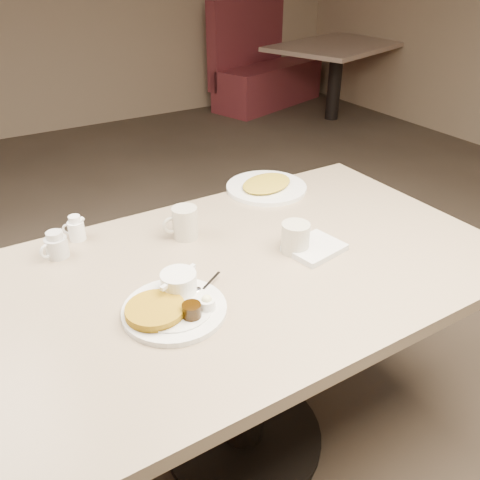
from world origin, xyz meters
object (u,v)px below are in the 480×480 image
booth_back_right (271,68)px  coffee_mug_far (184,223)px  hash_plate (266,186)px  coffee_mug_near (296,237)px  main_plate (173,303)px  creamer_left (56,246)px  diner_table (243,311)px  creamer_right (76,229)px

booth_back_right → coffee_mug_far: bearing=-128.0°
hash_plate → coffee_mug_near: bearing=-112.8°
main_plate → creamer_left: 0.44m
coffee_mug_near → hash_plate: bearing=67.2°
booth_back_right → main_plate: bearing=-127.4°
main_plate → hash_plate: 0.76m
main_plate → hash_plate: (0.59, 0.47, -0.01)m
main_plate → coffee_mug_near: bearing=9.3°
diner_table → coffee_mug_near: coffee_mug_near is taller
main_plate → creamer_right: 0.48m
coffee_mug_far → coffee_mug_near: bearing=-44.5°
main_plate → hash_plate: size_ratio=0.88×
creamer_left → coffee_mug_near: bearing=-28.5°
diner_table → creamer_left: creamer_left is taller
coffee_mug_far → creamer_left: (-0.36, 0.09, -0.01)m
creamer_left → creamer_right: size_ratio=1.12×
diner_table → booth_back_right: bearing=54.5°
coffee_mug_near → coffee_mug_far: (-0.24, 0.24, 0.00)m
booth_back_right → diner_table: bearing=-125.5°
coffee_mug_far → creamer_right: (-0.29, 0.16, -0.01)m
main_plate → coffee_mug_far: (0.18, 0.31, 0.03)m
diner_table → coffee_mug_far: size_ratio=12.90×
diner_table → hash_plate: bearing=48.9°
diner_table → creamer_left: 0.58m
diner_table → creamer_right: 0.57m
coffee_mug_near → diner_table: bearing=175.0°
diner_table → coffee_mug_near: size_ratio=11.88×
coffee_mug_far → hash_plate: bearing=21.7°
main_plate → booth_back_right: (2.89, 3.77, -0.36)m
diner_table → main_plate: size_ratio=4.42×
coffee_mug_near → main_plate: bearing=-170.7°
creamer_left → diner_table: bearing=-35.8°
diner_table → hash_plate: size_ratio=3.87×
main_plate → creamer_right: creamer_right is taller
coffee_mug_far → booth_back_right: bearing=52.0°
diner_table → main_plate: (-0.26, -0.08, 0.19)m
coffee_mug_far → hash_plate: (0.41, 0.16, -0.04)m
main_plate → coffee_mug_far: 0.36m
hash_plate → booth_back_right: (2.29, 3.30, -0.35)m
creamer_left → hash_plate: bearing=5.4°
main_plate → coffee_mug_near: size_ratio=2.69×
hash_plate → main_plate: bearing=-141.4°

